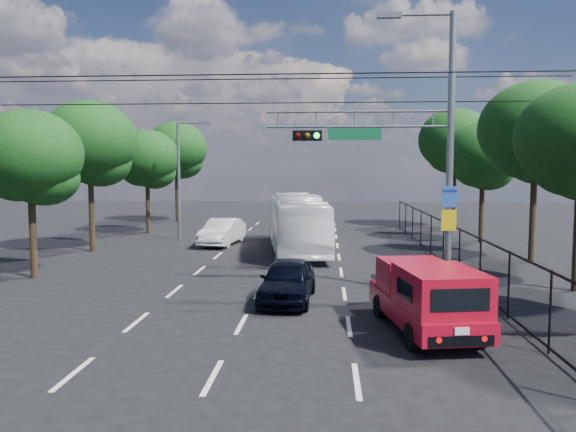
# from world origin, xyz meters

# --- Properties ---
(ground) EXTENTS (120.00, 120.00, 0.00)m
(ground) POSITION_xyz_m (0.00, 0.00, 0.00)
(ground) COLOR black
(ground) RESTS_ON ground
(lane_markings) EXTENTS (6.12, 38.00, 0.01)m
(lane_markings) POSITION_xyz_m (-0.00, 14.00, 0.01)
(lane_markings) COLOR beige
(lane_markings) RESTS_ON ground
(signal_mast) EXTENTS (6.43, 0.39, 9.50)m
(signal_mast) POSITION_xyz_m (5.28, 7.99, 5.24)
(signal_mast) COLOR slate
(signal_mast) RESTS_ON ground
(streetlight_left) EXTENTS (2.09, 0.22, 7.08)m
(streetlight_left) POSITION_xyz_m (-6.33, 22.00, 3.94)
(streetlight_left) COLOR slate
(streetlight_left) RESTS_ON ground
(utility_wires) EXTENTS (22.00, 5.04, 0.74)m
(utility_wires) POSITION_xyz_m (0.00, 8.83, 7.23)
(utility_wires) COLOR black
(utility_wires) RESTS_ON ground
(fence_right) EXTENTS (0.06, 34.03, 2.00)m
(fence_right) POSITION_xyz_m (7.60, 12.17, 1.03)
(fence_right) COLOR black
(fence_right) RESTS_ON ground
(tree_right_c) EXTENTS (5.10, 5.10, 8.29)m
(tree_right_c) POSITION_xyz_m (11.82, 15.02, 5.73)
(tree_right_c) COLOR black
(tree_right_c) RESTS_ON ground
(tree_right_d) EXTENTS (4.32, 4.32, 7.02)m
(tree_right_d) POSITION_xyz_m (11.42, 22.02, 4.85)
(tree_right_d) COLOR black
(tree_right_d) RESTS_ON ground
(tree_right_e) EXTENTS (5.28, 5.28, 8.58)m
(tree_right_e) POSITION_xyz_m (11.62, 30.02, 5.94)
(tree_right_e) COLOR black
(tree_right_e) RESTS_ON ground
(tree_left_b) EXTENTS (4.08, 4.08, 6.63)m
(tree_left_b) POSITION_xyz_m (-9.18, 10.02, 4.58)
(tree_left_b) COLOR black
(tree_left_b) RESTS_ON ground
(tree_left_c) EXTENTS (4.80, 4.80, 7.80)m
(tree_left_c) POSITION_xyz_m (-9.78, 17.02, 5.40)
(tree_left_c) COLOR black
(tree_left_c) RESTS_ON ground
(tree_left_d) EXTENTS (4.20, 4.20, 6.83)m
(tree_left_d) POSITION_xyz_m (-9.38, 25.02, 4.72)
(tree_left_d) COLOR black
(tree_left_d) RESTS_ON ground
(tree_left_e) EXTENTS (4.92, 4.92, 7.99)m
(tree_left_e) POSITION_xyz_m (-9.58, 33.02, 5.53)
(tree_left_e) COLOR black
(tree_left_e) RESTS_ON ground
(red_pickup) EXTENTS (2.61, 5.24, 1.87)m
(red_pickup) POSITION_xyz_m (5.01, 3.56, 1.00)
(red_pickup) COLOR black
(red_pickup) RESTS_ON ground
(navy_hatchback) EXTENTS (1.88, 4.16, 1.39)m
(navy_hatchback) POSITION_xyz_m (1.11, 6.81, 0.69)
(navy_hatchback) COLOR black
(navy_hatchback) RESTS_ON ground
(white_bus) EXTENTS (3.87, 10.85, 2.96)m
(white_bus) POSITION_xyz_m (0.81, 18.02, 1.48)
(white_bus) COLOR white
(white_bus) RESTS_ON ground
(white_van) EXTENTS (2.11, 4.62, 1.47)m
(white_van) POSITION_xyz_m (-3.50, 19.92, 0.74)
(white_van) COLOR silver
(white_van) RESTS_ON ground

